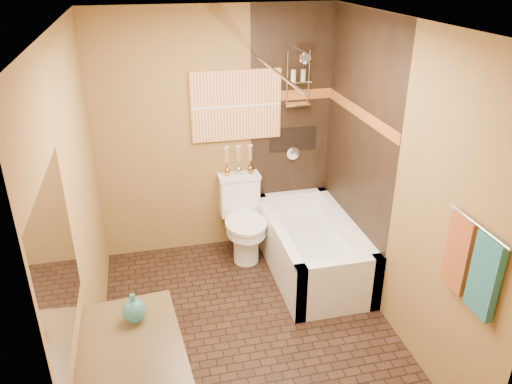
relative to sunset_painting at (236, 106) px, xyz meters
name	(u,v)px	position (x,y,z in m)	size (l,w,h in m)	color
floor	(250,331)	(-0.20, -1.48, -1.55)	(3.00, 3.00, 0.00)	black
wall_left	(80,217)	(-1.40, -1.48, -0.30)	(0.02, 3.00, 2.50)	olive
wall_right	(397,184)	(1.00, -1.48, -0.30)	(0.02, 3.00, 2.50)	olive
wall_back	(217,135)	(-0.20, 0.02, -0.30)	(2.40, 0.02, 2.50)	olive
wall_front	(317,334)	(-0.20, -2.98, -0.30)	(2.40, 0.02, 2.50)	olive
ceiling	(248,23)	(-0.20, -1.48, 0.95)	(3.00, 3.00, 0.00)	silver
alcove_tile_back	(291,130)	(0.57, 0.01, -0.30)	(0.85, 0.01, 2.50)	black
alcove_tile_right	(357,151)	(0.99, -0.73, -0.30)	(0.01, 1.50, 2.50)	black
mosaic_band_back	(292,95)	(0.57, 0.00, 0.07)	(0.85, 0.01, 0.10)	brown
mosaic_band_right	(359,113)	(0.98, -0.73, 0.07)	(0.01, 1.50, 0.10)	brown
alcove_niche	(293,139)	(0.60, 0.01, -0.40)	(0.50, 0.01, 0.25)	black
shower_fixtures	(298,93)	(0.60, -0.10, 0.12)	(0.24, 0.33, 1.16)	silver
curtain_rod	(276,72)	(0.20, -0.73, 0.47)	(0.03, 0.03, 1.55)	silver
towel_bar	(478,226)	(0.95, -2.53, -0.10)	(0.02, 0.02, 0.55)	silver
towel_teal	(485,276)	(0.96, -2.66, -0.37)	(0.05, 0.22, 0.52)	#1E5C66
towel_rust	(459,253)	(0.96, -2.40, -0.37)	(0.05, 0.22, 0.52)	brown
sunset_painting	(236,106)	(0.00, 0.00, 0.00)	(0.90, 0.04, 0.70)	#CB662F
vanity_mirror	(59,265)	(-1.39, -2.48, -0.05)	(0.01, 1.00, 0.90)	white
bathtub	(312,251)	(0.60, -0.73, -1.33)	(0.80, 1.50, 0.55)	white
toilet	(243,219)	(0.00, -0.28, -1.12)	(0.43, 0.63, 0.84)	white
teal_bottle	(134,308)	(-1.07, -2.21, -0.57)	(0.15, 0.15, 0.23)	teal
bud_vases	(239,160)	(0.00, -0.09, -0.54)	(0.31, 0.07, 0.31)	#C58D3D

